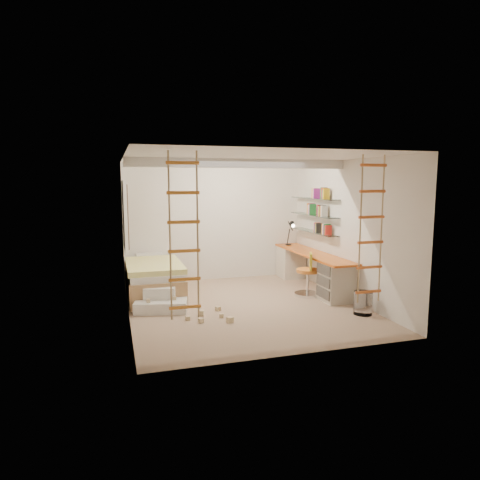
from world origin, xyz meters
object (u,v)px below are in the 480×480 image
object	(u,v)px
swivel_chair	(308,280)
play_platform	(161,301)
desk	(311,269)
bed	(154,278)

from	to	relation	value
swivel_chair	play_platform	size ratio (longest dim) A/B	0.85
desk	swivel_chair	world-z (taller)	swivel_chair
desk	play_platform	size ratio (longest dim) A/B	2.80
bed	play_platform	size ratio (longest dim) A/B	2.00
bed	play_platform	distance (m)	1.00
desk	swivel_chair	distance (m)	0.64
desk	bed	xyz separation A→B (m)	(-3.20, 0.36, -0.07)
bed	swivel_chair	bearing A→B (deg)	-17.55
bed	swivel_chair	distance (m)	3.00
desk	play_platform	bearing A→B (deg)	-168.96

